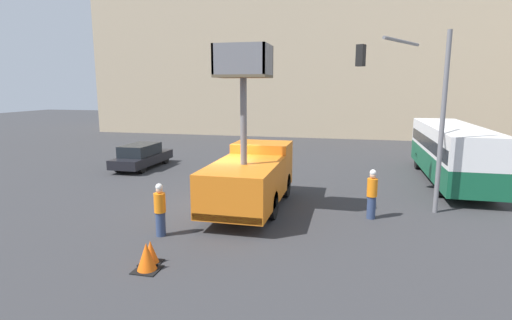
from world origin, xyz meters
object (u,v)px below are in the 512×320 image
(traffic_light_pole, at_px, (413,93))
(road_worker_directing, at_px, (372,194))
(city_bus, at_px, (451,149))
(traffic_cone_mid_road, at_px, (147,258))
(road_worker_near_truck, at_px, (160,210))
(parked_car_curbside, at_px, (142,156))
(utility_truck, at_px, (251,174))
(traffic_cone_near_truck, at_px, (151,253))

(traffic_light_pole, xyz_separation_m, road_worker_directing, (-1.46, -1.91, -3.70))
(city_bus, bearing_deg, traffic_cone_mid_road, 138.55)
(road_worker_near_truck, distance_m, road_worker_directing, 7.68)
(traffic_light_pole, height_order, road_worker_directing, traffic_light_pole)
(parked_car_curbside, bearing_deg, utility_truck, -37.33)
(road_worker_directing, distance_m, traffic_cone_near_truck, 8.26)
(road_worker_near_truck, xyz_separation_m, traffic_cone_mid_road, (0.81, -2.44, -0.52))
(utility_truck, relative_size, road_worker_directing, 3.38)
(utility_truck, bearing_deg, traffic_light_pole, 15.97)
(traffic_cone_near_truck, xyz_separation_m, parked_car_curbside, (-7.04, 12.11, 0.44))
(city_bus, distance_m, road_worker_near_truck, 15.29)
(city_bus, height_order, parked_car_curbside, city_bus)
(road_worker_near_truck, bearing_deg, traffic_light_pole, -151.13)
(road_worker_near_truck, distance_m, traffic_cone_mid_road, 2.62)
(traffic_cone_mid_road, bearing_deg, traffic_cone_near_truck, 104.91)
(parked_car_curbside, bearing_deg, road_worker_directing, -26.71)
(city_bus, xyz_separation_m, road_worker_directing, (-4.20, -7.07, -0.78))
(traffic_light_pole, height_order, parked_car_curbside, traffic_light_pole)
(traffic_cone_mid_road, height_order, parked_car_curbside, parked_car_curbside)
(utility_truck, relative_size, traffic_cone_near_truck, 9.63)
(utility_truck, bearing_deg, traffic_cone_near_truck, -104.70)
(traffic_light_pole, bearing_deg, city_bus, 62.01)
(traffic_light_pole, bearing_deg, utility_truck, -164.03)
(traffic_cone_near_truck, distance_m, traffic_cone_mid_road, 0.45)
(road_worker_near_truck, xyz_separation_m, parked_car_curbside, (-6.34, 10.11, -0.14))
(traffic_cone_near_truck, relative_size, parked_car_curbside, 0.14)
(utility_truck, height_order, parked_car_curbside, utility_truck)
(traffic_light_pole, xyz_separation_m, traffic_cone_mid_road, (-7.50, -7.81, -4.28))
(utility_truck, bearing_deg, parked_car_curbside, 142.67)
(road_worker_directing, distance_m, traffic_cone_mid_road, 8.47)
(road_worker_near_truck, bearing_deg, traffic_cone_near_truck, 105.20)
(road_worker_near_truck, relative_size, parked_car_curbside, 0.37)
(road_worker_near_truck, height_order, traffic_cone_mid_road, road_worker_near_truck)
(traffic_light_pole, bearing_deg, road_worker_near_truck, -147.13)
(parked_car_curbside, bearing_deg, traffic_cone_mid_road, -60.30)
(traffic_cone_mid_road, relative_size, parked_car_curbside, 0.16)
(traffic_cone_mid_road, bearing_deg, road_worker_directing, 44.31)
(city_bus, height_order, traffic_cone_mid_road, city_bus)
(utility_truck, relative_size, traffic_cone_mid_road, 8.16)
(utility_truck, distance_m, road_worker_directing, 4.71)
(utility_truck, xyz_separation_m, traffic_cone_near_truck, (-1.47, -5.62, -1.12))
(traffic_light_pole, distance_m, road_worker_near_truck, 10.59)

